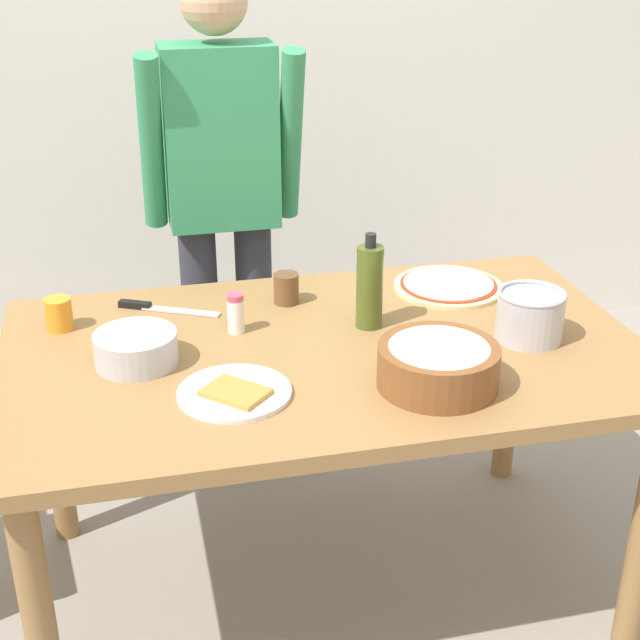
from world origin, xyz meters
The scene contains 14 objects.
ground centered at (0.00, 0.00, 0.00)m, with size 8.00×8.00×0.00m, color gray.
wall_back centered at (0.00, 1.60, 1.30)m, with size 5.60×0.10×2.60m, color silver.
dining_table centered at (0.00, 0.00, 0.67)m, with size 1.60×0.96×0.76m.
person_cook centered at (-0.15, 0.76, 0.94)m, with size 0.49×0.25×1.62m.
pizza_raw_on_board centered at (0.44, 0.28, 0.77)m, with size 0.32×0.32×0.02m.
plate_with_slice centered at (-0.26, -0.20, 0.77)m, with size 0.26×0.26×0.02m.
popcorn_bowl centered at (0.21, -0.26, 0.82)m, with size 0.28×0.28×0.11m.
mixing_bowl_steel centered at (-0.46, 0.01, 0.80)m, with size 0.20×0.20×0.08m.
olive_oil_bottle centered at (0.14, 0.09, 0.87)m, with size 0.07×0.07×0.26m.
steel_pot centered at (0.52, -0.07, 0.83)m, with size 0.17×0.17×0.13m.
cup_orange centered at (-0.65, 0.26, 0.80)m, with size 0.07×0.07×0.09m, color orange.
cup_small_brown centered at (-0.04, 0.29, 0.80)m, with size 0.07×0.07×0.09m, color brown.
salt_shaker centered at (-0.20, 0.13, 0.81)m, with size 0.04×0.04×0.11m.
chef_knife centered at (-0.40, 0.32, 0.77)m, with size 0.27×0.15×0.02m.
Camera 1 is at (-0.47, -1.95, 1.76)m, focal length 50.19 mm.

